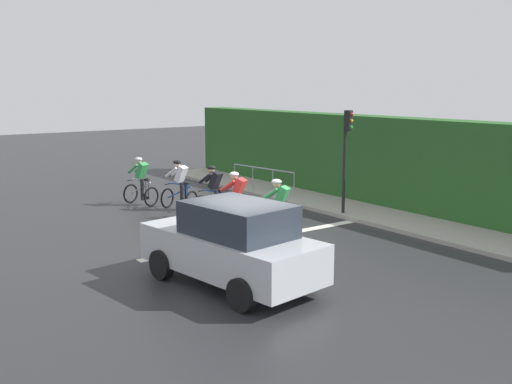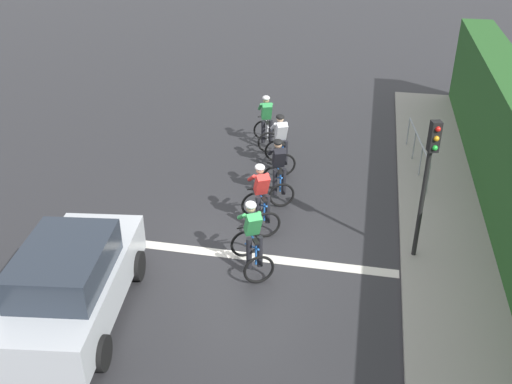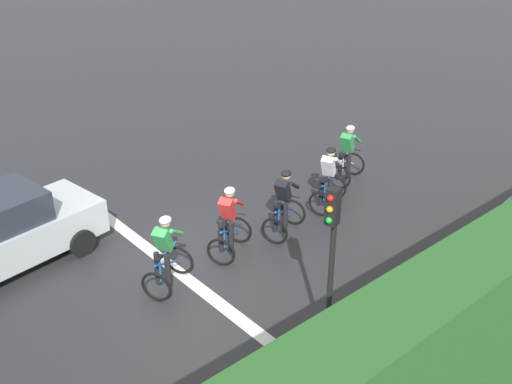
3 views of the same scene
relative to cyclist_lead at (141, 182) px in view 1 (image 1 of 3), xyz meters
name	(u,v)px [view 1 (image 1 of 3)]	position (x,y,z in m)	size (l,w,h in m)	color
ground_plane	(253,237)	(0.58, -5.86, -0.80)	(80.00, 80.00, 0.00)	#28282B
sidewalk_kerb	(335,203)	(5.51, -3.86, -0.74)	(2.80, 19.66, 0.12)	#9E998E
stone_wall_low	(353,192)	(6.41, -3.86, -0.47)	(0.44, 19.66, 0.66)	gray
hedge_wall	(360,158)	(6.71, -3.86, 0.73)	(1.10, 19.66, 3.06)	#265623
road_marking_stop_line	(258,239)	(0.58, -6.09, -0.79)	(7.00, 0.30, 0.01)	silver
cyclist_lead	(141,182)	(0.00, 0.00, 0.00)	(0.99, 1.24, 1.66)	black
cyclist_second	(180,186)	(0.70, -1.50, 0.00)	(1.06, 1.26, 1.66)	black
cyclist_mid	(214,193)	(0.93, -3.27, 0.00)	(1.03, 1.25, 1.66)	black
cyclist_fourth	(237,202)	(0.77, -4.80, 0.00)	(1.12, 1.27, 1.66)	black
cyclist_trailing	(280,211)	(0.93, -6.58, 0.00)	(1.12, 1.27, 1.66)	black
car_silver	(232,244)	(-2.05, -8.78, 0.08)	(2.31, 4.30, 1.76)	#B7BCC1
traffic_light_near_crossing	(346,147)	(4.40, -5.49, 1.43)	(0.25, 0.31, 3.34)	black
pedestrian_railing_kerbside	(263,174)	(4.61, -0.84, -0.02)	(0.46, 3.29, 1.03)	#999EA3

